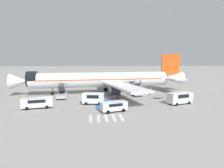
{
  "coord_description": "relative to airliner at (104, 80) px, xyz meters",
  "views": [
    {
      "loc": [
        -2.33,
        -47.59,
        8.69
      ],
      "look_at": [
        3.34,
        -1.67,
        2.73
      ],
      "focal_mm": 28.0,
      "sensor_mm": 36.0,
      "label": 1
    }
  ],
  "objects": [
    {
      "name": "boarding_stairs_aft",
      "position": [
        7.98,
        -3.91,
        -2.75
      ],
      "size": [
        2.58,
        5.37,
        4.29
      ],
      "rotation": [
        0.0,
        0.0,
        0.08
      ],
      "color": "#ADB2BA",
      "rests_on": "ground_plane"
    },
    {
      "name": "ground_plane",
      "position": [
        -1.22,
        0.15,
        -3.78
      ],
      "size": [
        600.0,
        600.0,
        0.0
      ],
      "primitive_type": "plane",
      "color": "gray"
    },
    {
      "name": "apron_leadline_yellow",
      "position": [
        -0.64,
        -0.05,
        -3.78
      ],
      "size": [
        80.56,
        6.69,
        0.01
      ],
      "primitive_type": "cube",
      "rotation": [
        0.0,
        0.0,
        1.65
      ],
      "color": "gold",
      "rests_on": "ground_plane"
    },
    {
      "name": "apron_walkway_bar_1",
      "position": [
        -2.44,
        -21.38,
        -3.78
      ],
      "size": [
        0.44,
        3.6,
        0.01
      ],
      "primitive_type": "cube",
      "color": "silver",
      "rests_on": "ground_plane"
    },
    {
      "name": "service_van_0",
      "position": [
        -3.04,
        -12.18,
        -2.43
      ],
      "size": [
        4.64,
        2.57,
        2.27
      ],
      "rotation": [
        0.0,
        0.0,
        1.41
      ],
      "color": "silver",
      "rests_on": "ground_plane"
    },
    {
      "name": "baggage_cart",
      "position": [
        12.58,
        -7.95,
        -3.53
      ],
      "size": [
        2.9,
        2.9,
        0.87
      ],
      "rotation": [
        0.0,
        0.0,
        2.36
      ],
      "color": "gray",
      "rests_on": "ground_plane"
    },
    {
      "name": "fuel_tanker",
      "position": [
        8.75,
        26.82,
        -2.03
      ],
      "size": [
        9.89,
        2.7,
        3.47
      ],
      "rotation": [
        0.0,
        0.0,
        1.57
      ],
      "color": "#38383D",
      "rests_on": "ground_plane"
    },
    {
      "name": "ground_crew_2",
      "position": [
        12.24,
        -3.32,
        -2.7
      ],
      "size": [
        0.49,
        0.39,
        1.85
      ],
      "rotation": [
        0.0,
        0.0,
        3.58
      ],
      "color": "#2D2D33",
      "rests_on": "ground_plane"
    },
    {
      "name": "airliner",
      "position": [
        0.0,
        0.0,
        0.0
      ],
      "size": [
        47.29,
        37.16,
        10.87
      ],
      "rotation": [
        0.0,
        0.0,
        1.65
      ],
      "color": "silver",
      "rests_on": "ground_plane"
    },
    {
      "name": "service_van_1",
      "position": [
        0.39,
        -18.1,
        -2.68
      ],
      "size": [
        4.88,
        2.95,
        1.8
      ],
      "rotation": [
        0.0,
        0.0,
        4.98
      ],
      "color": "silver",
      "rests_on": "ground_plane"
    },
    {
      "name": "apron_walkway_bar_4",
      "position": [
        1.16,
        -21.38,
        -3.78
      ],
      "size": [
        0.44,
        3.6,
        0.01
      ],
      "primitive_type": "cube",
      "color": "silver",
      "rests_on": "ground_plane"
    },
    {
      "name": "boarding_stairs_forward",
      "position": [
        -10.36,
        -5.39,
        -2.77
      ],
      "size": [
        2.58,
        5.37,
        4.18
      ],
      "rotation": [
        0.0,
        0.0,
        0.08
      ],
      "color": "#ADB2BA",
      "rests_on": "ground_plane"
    },
    {
      "name": "apron_walkway_bar_0",
      "position": [
        -3.64,
        -21.38,
        -3.78
      ],
      "size": [
        0.44,
        3.6,
        0.01
      ],
      "primitive_type": "cube",
      "color": "silver",
      "rests_on": "ground_plane"
    },
    {
      "name": "apron_walkway_bar_2",
      "position": [
        -1.24,
        -21.38,
        -3.78
      ],
      "size": [
        0.44,
        3.6,
        0.01
      ],
      "primitive_type": "cube",
      "color": "silver",
      "rests_on": "ground_plane"
    },
    {
      "name": "ground_crew_1",
      "position": [
        1.64,
        -3.92,
        -2.71
      ],
      "size": [
        0.25,
        0.44,
        1.84
      ],
      "rotation": [
        0.0,
        0.0,
        1.53
      ],
      "color": "#191E38",
      "rests_on": "ground_plane"
    },
    {
      "name": "service_van_3",
      "position": [
        14.56,
        -14.27,
        -2.36
      ],
      "size": [
        5.62,
        3.42,
        2.39
      ],
      "rotation": [
        0.0,
        0.0,
        5.0
      ],
      "color": "silver",
      "rests_on": "ground_plane"
    },
    {
      "name": "service_van_2",
      "position": [
        -13.5,
        -14.03,
        -2.59
      ],
      "size": [
        5.77,
        3.02,
        1.96
      ],
      "rotation": [
        0.0,
        0.0,
        1.75
      ],
      "color": "silver",
      "rests_on": "ground_plane"
    },
    {
      "name": "apron_stand_patch_blue",
      "position": [
        -0.64,
        -12.18,
        -3.78
      ],
      "size": [
        4.16,
        8.22,
        0.01
      ],
      "primitive_type": "cube",
      "color": "#2856A8",
      "rests_on": "ground_plane"
    },
    {
      "name": "ground_crew_0",
      "position": [
        2.94,
        -6.62,
        -2.71
      ],
      "size": [
        0.46,
        0.29,
        1.84
      ],
      "rotation": [
        0.0,
        0.0,
        2.99
      ],
      "color": "black",
      "rests_on": "ground_plane"
    },
    {
      "name": "apron_walkway_bar_3",
      "position": [
        -0.04,
        -21.38,
        -3.78
      ],
      "size": [
        0.44,
        3.6,
        0.01
      ],
      "primitive_type": "cube",
      "color": "silver",
      "rests_on": "ground_plane"
    }
  ]
}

